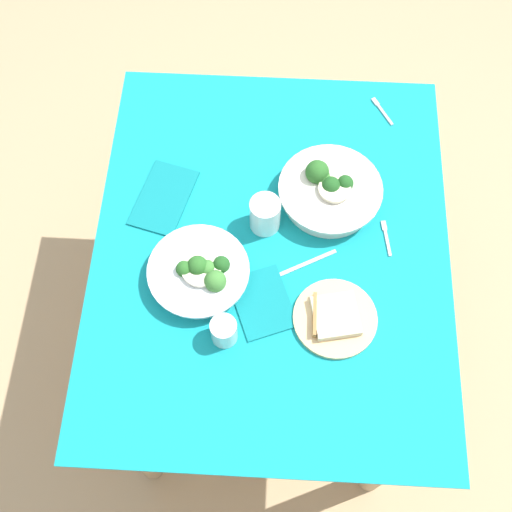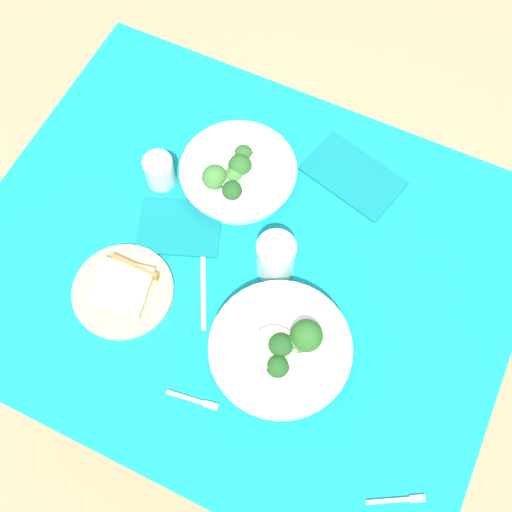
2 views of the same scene
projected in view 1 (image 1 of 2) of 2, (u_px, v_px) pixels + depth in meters
ground_plane at (267, 341)px, 2.40m from camera, size 6.00×6.00×0.00m
dining_table at (271, 269)px, 1.83m from camera, size 1.16×0.94×0.77m
broccoli_bowl_far at (329, 191)px, 1.75m from camera, size 0.28×0.28×0.11m
broccoli_bowl_near at (201, 273)px, 1.65m from camera, size 0.26×0.26×0.09m
bread_side_plate at (335, 317)px, 1.61m from camera, size 0.21×0.21×0.04m
water_glass_center at (224, 331)px, 1.57m from camera, size 0.07×0.07×0.08m
water_glass_side at (265, 215)px, 1.70m from camera, size 0.08×0.08×0.10m
fork_by_far_bowl at (382, 110)px, 1.91m from camera, size 0.10×0.06×0.00m
fork_by_near_bowl at (387, 237)px, 1.72m from camera, size 0.11×0.03×0.00m
table_knife_left at (305, 264)px, 1.69m from camera, size 0.10×0.17×0.00m
napkin_folded_upper at (263, 302)px, 1.64m from camera, size 0.21×0.19×0.01m
napkin_folded_lower at (164, 198)px, 1.77m from camera, size 0.24×0.18×0.01m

